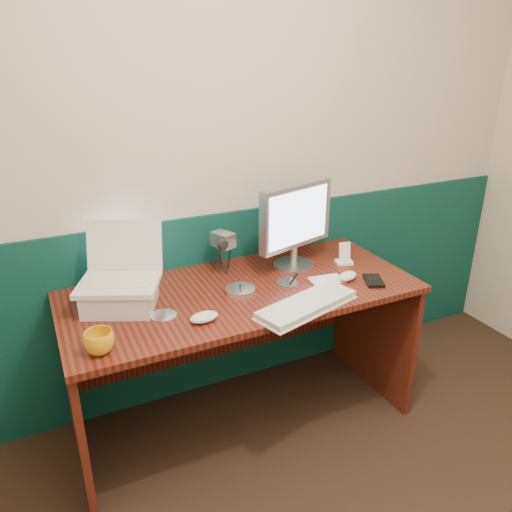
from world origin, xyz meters
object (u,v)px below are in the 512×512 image
laptop (116,256)px  keyboard (307,305)px  desk (243,358)px  mug (99,342)px  camcorder (223,253)px  monitor (295,226)px

laptop → keyboard: bearing=-1.7°
desk → keyboard: 0.51m
desk → mug: size_ratio=14.73×
camcorder → keyboard: bearing=-93.1°
monitor → camcorder: monitor is taller
monitor → mug: size_ratio=3.98×
monitor → camcorder: (-0.34, 0.10, -0.12)m
laptop → mug: 0.39m
laptop → camcorder: bearing=40.4°
monitor → keyboard: bearing=-128.0°
camcorder → mug: bearing=-167.9°
laptop → camcorder: (0.53, 0.15, -0.13)m
keyboard → mug: 0.84m
laptop → keyboard: (0.70, -0.35, -0.22)m
laptop → keyboard: 0.81m
keyboard → camcorder: 0.53m
monitor → camcorder: 0.37m
laptop → monitor: size_ratio=0.75×
desk → monitor: bearing=19.4°
laptop → mug: (-0.14, -0.31, -0.19)m
mug → laptop: bearing=66.0°
monitor → desk: bearing=-176.8°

